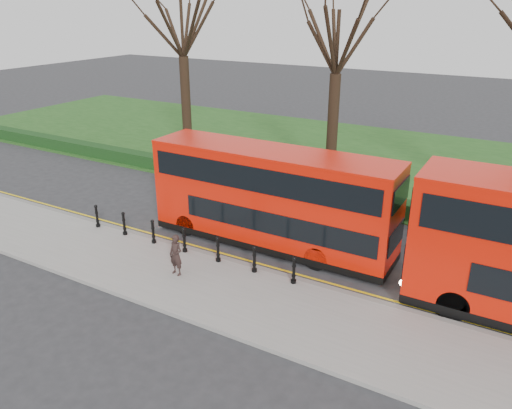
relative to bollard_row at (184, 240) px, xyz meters
The scene contains 12 objects.
ground 1.54m from the bollard_row, 104.70° to the left, with size 120.00×120.00×0.00m, color #28282B.
pavement 1.78m from the bollard_row, 102.11° to the right, with size 60.00×4.00×0.15m, color gray.
kerb 0.76m from the bollard_row, 135.34° to the left, with size 60.00×0.25×0.16m, color slate.
grass_verge 16.37m from the bollard_row, 91.24° to the left, with size 60.00×18.00×0.06m, color #1C4617.
hedge 8.16m from the bollard_row, 92.49° to the left, with size 60.00×0.90×0.80m, color black.
yellow_line_outer 0.98m from the bollard_row, 118.58° to the left, with size 60.00×0.10×0.01m, color yellow.
yellow_line_inner 1.12m from the bollard_row, 112.62° to the left, with size 60.00×0.10×0.01m, color yellow.
tree_left 16.10m from the bollard_row, 126.35° to the left, with size 7.43×7.43×11.61m.
tree_mid 13.57m from the bollard_row, 81.75° to the left, with size 6.96×6.96×10.88m.
bollard_row is the anchor object (origin of this frame).
bus_lead 3.89m from the bollard_row, 45.36° to the left, with size 10.30×2.37×4.09m.
pedestrian 1.81m from the bollard_row, 62.01° to the right, with size 0.57×0.38×1.57m, color black.
Camera 1 is at (11.74, -15.46, 9.49)m, focal length 35.00 mm.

